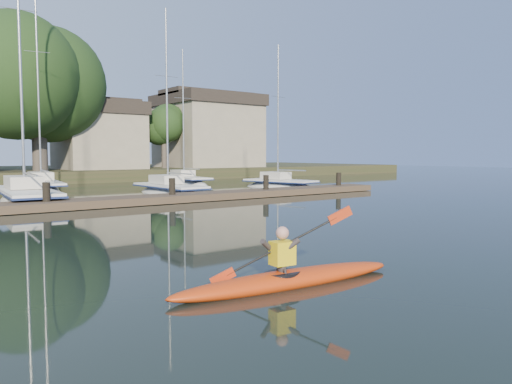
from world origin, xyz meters
TOP-DOWN VIEW (x-y plane):
  - ground at (0.00, 0.00)m, footprint 160.00×160.00m
  - kayak at (-2.84, -1.56)m, footprint 4.88×1.25m
  - dock at (0.00, 14.00)m, footprint 34.00×2.00m
  - sailboat_2 at (-2.91, 18.13)m, footprint 3.03×9.94m
  - sailboat_3 at (5.20, 18.50)m, footprint 2.00×7.55m
  - sailboat_4 at (14.02, 18.74)m, footprint 3.21×6.86m
  - sailboat_6 at (0.05, 26.92)m, footprint 3.39×10.06m
  - sailboat_7 at (11.07, 27.11)m, footprint 2.42×7.51m
  - shore at (1.61, 40.29)m, footprint 90.00×25.25m

SIDE VIEW (x-z plane):
  - sailboat_2 at x=-2.91m, z-range -8.30..7.90m
  - sailboat_6 at x=0.05m, z-range -8.03..7.67m
  - sailboat_4 at x=14.02m, z-range -5.80..5.43m
  - sailboat_3 at x=5.20m, z-range -6.27..5.91m
  - sailboat_7 at x=11.07m, z-range -6.15..5.79m
  - ground at x=0.00m, z-range 0.00..0.00m
  - kayak at x=-2.84m, z-range -0.59..0.96m
  - dock at x=0.00m, z-range -0.70..1.10m
  - shore at x=1.61m, z-range -3.15..9.60m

